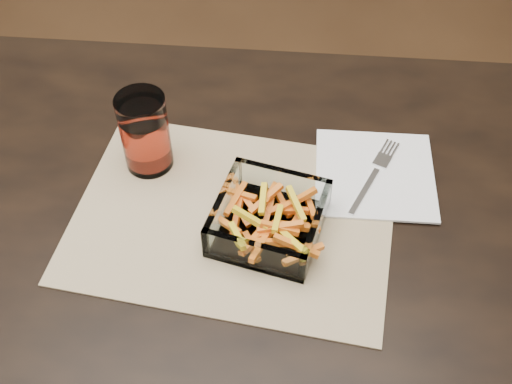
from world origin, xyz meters
TOP-DOWN VIEW (x-y plane):
  - dining_table at (0.00, 0.00)m, footprint 1.60×0.90m
  - placemat at (0.06, 0.06)m, footprint 0.49×0.38m
  - glass_bowl at (0.12, 0.04)m, footprint 0.17×0.17m
  - tumbler at (-0.07, 0.15)m, footprint 0.07×0.07m
  - napkin at (0.27, 0.16)m, footprint 0.18×0.18m
  - fork at (0.27, 0.15)m, footprint 0.08×0.16m

SIDE VIEW (x-z plane):
  - dining_table at x=0.00m, z-range 0.29..1.04m
  - placemat at x=0.06m, z-range 0.75..0.75m
  - napkin at x=0.27m, z-range 0.75..0.76m
  - fork at x=0.27m, z-range 0.76..0.76m
  - glass_bowl at x=0.12m, z-range 0.75..0.80m
  - tumbler at x=-0.07m, z-range 0.75..0.88m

